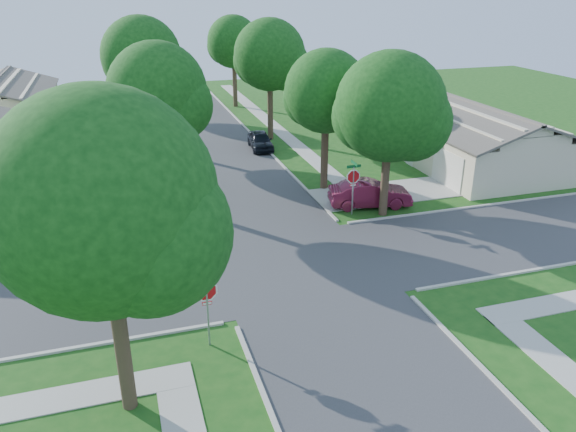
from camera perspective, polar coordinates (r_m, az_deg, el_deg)
The scene contains 21 objects.
ground at distance 25.09m, azimuth 0.83°, elevation -5.03°, with size 100.00×100.00×0.00m, color #174813.
road_ns at distance 25.09m, azimuth 0.83°, elevation -5.02°, with size 7.00×100.00×0.02m, color #333335.
sidewalk_ne at distance 50.21m, azimuth -1.77°, elevation 9.40°, with size 1.20×40.00×0.04m, color #9E9B91.
sidewalk_nw at distance 48.50m, azimuth -15.93°, elevation 8.05°, with size 1.20×40.00×0.04m, color #9E9B91.
driveway at distance 33.91m, azimuth 9.85°, elevation 2.33°, with size 8.80×3.60×0.05m, color #9E9B91.
stop_sign_sw at distance 19.16m, azimuth -8.28°, elevation -7.87°, with size 1.05×0.80×2.98m.
stop_sign_ne at distance 29.88m, azimuth 6.65°, elevation 3.77°, with size 1.05×0.80×2.98m.
tree_e_near at distance 32.82m, azimuth 3.98°, elevation 12.14°, with size 4.97×4.80×8.28m.
tree_e_mid at distance 43.99m, azimuth -1.80°, elevation 15.73°, with size 5.59×5.40×9.21m.
tree_e_far at distance 56.57m, azimuth -5.51°, elevation 16.97°, with size 5.17×5.00×8.72m.
tree_w_near at distance 30.67m, azimuth -12.99°, elevation 11.75°, with size 5.38×5.20×8.97m.
tree_w_mid at distance 42.45m, azimuth -14.57°, elevation 15.10°, with size 5.80×5.60×9.56m.
tree_w_far at distance 55.45m, azimuth -15.40°, elevation 15.69°, with size 4.76×4.60×8.04m.
tree_sw_corner at distance 15.10m, azimuth -17.98°, elevation 0.39°, with size 6.21×6.00×9.55m.
tree_ne_corner at distance 29.19m, azimuth 10.40°, elevation 10.36°, with size 5.80×5.60×8.66m.
house_ne_near at distance 40.71m, azimuth 17.83°, elevation 7.26°, with size 8.42×13.60×4.23m.
house_ne_far at distance 55.99m, azimuth 7.37°, elevation 12.21°, with size 8.42×13.60×4.23m.
house_nw_far at distance 54.78m, azimuth -26.88°, elevation 9.73°, with size 8.42×13.60×4.23m.
car_driveway at distance 31.56m, azimuth 8.32°, elevation 2.26°, with size 1.59×4.55×1.50m, color maroon.
car_curb_east at distance 42.29m, azimuth -2.83°, elevation 7.69°, with size 1.56×3.87×1.32m, color black.
car_curb_west at distance 62.49m, azimuth -12.01°, elevation 12.17°, with size 1.70×4.17×1.21m, color black.
Camera 1 is at (-6.92, -21.05, 11.77)m, focal length 35.00 mm.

